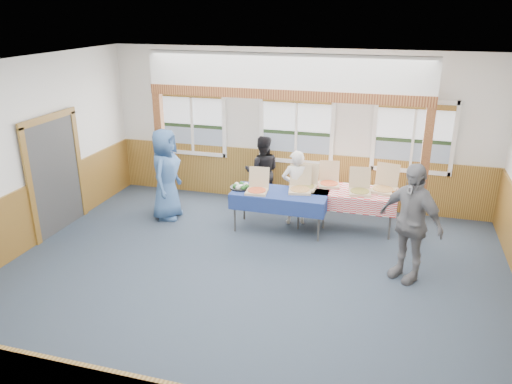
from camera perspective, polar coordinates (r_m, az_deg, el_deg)
floor at (r=7.78m, az=-0.97°, el=-10.14°), size 8.00×8.00×0.00m
ceiling at (r=6.73m, az=-1.14°, el=13.98°), size 8.00×8.00×0.00m
wall_back at (r=10.36m, az=4.69°, el=7.26°), size 8.00×0.00×8.00m
wall_front at (r=4.23m, az=-15.58°, el=-14.40°), size 8.00×0.00×8.00m
wall_left at (r=9.07m, az=-26.04°, el=3.27°), size 0.00×8.00×8.00m
wainscot_back at (r=10.63m, az=4.50°, el=1.71°), size 7.98×0.05×1.10m
wainscot_left at (r=9.38m, az=-24.94°, el=-2.86°), size 0.05×6.98×1.10m
cased_opening at (r=9.85m, az=-21.99°, el=1.76°), size 0.06×1.30×2.10m
window_left at (r=10.98m, az=-7.31°, el=8.34°), size 1.56×0.10×1.46m
window_mid at (r=10.30m, az=4.65°, el=7.63°), size 1.56×0.10×1.46m
window_right at (r=10.12m, az=17.59°, el=6.50°), size 1.56×0.10×1.46m
post_left at (r=10.16m, az=-10.78°, el=4.36°), size 0.15×0.15×2.40m
post_right at (r=9.14m, az=18.58°, el=1.80°), size 0.15×0.15×2.40m
cross_beam at (r=9.03m, az=3.28°, el=11.09°), size 5.15×0.18×0.18m
table_left at (r=9.18m, az=2.74°, el=-0.36°), size 1.83×1.00×0.76m
table_right at (r=9.42m, az=10.29°, el=-0.11°), size 2.01×1.57×0.76m
pizza_box_a at (r=9.14m, az=0.14°, el=0.39°), size 0.42×0.49×0.41m
pizza_box_b at (r=9.22m, az=5.06°, el=0.52°), size 0.48×0.55×0.44m
pizza_box_c at (r=9.38m, az=5.73°, el=0.84°), size 0.41×0.49×0.42m
pizza_box_d at (r=9.59m, az=8.35°, el=1.17°), size 0.45×0.52×0.42m
pizza_box_e at (r=9.29m, az=11.77°, el=0.29°), size 0.45×0.52×0.42m
pizza_box_f at (r=9.48m, az=14.39°, el=0.51°), size 0.52×0.60×0.47m
veggie_tray at (r=9.34m, az=-1.73°, el=0.62°), size 0.41×0.41×0.09m
drink_glass at (r=9.11m, az=15.47°, el=-0.38°), size 0.07×0.07×0.15m
woman_white at (r=9.49m, az=4.55°, el=0.52°), size 0.62×0.52×1.46m
woman_black at (r=10.31m, az=0.72°, el=2.36°), size 0.85×0.74×1.50m
man_blue at (r=9.83m, az=-10.27°, el=2.01°), size 0.64×0.92×1.80m
person_grey at (r=7.82m, az=17.20°, el=-3.34°), size 1.14×1.01×1.85m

